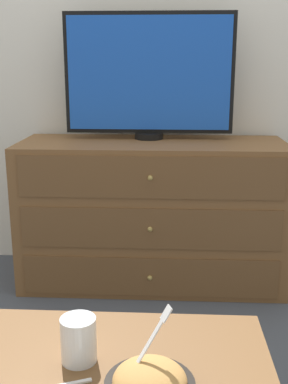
# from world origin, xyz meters

# --- Properties ---
(ground_plane) EXTENTS (12.00, 12.00, 0.00)m
(ground_plane) POSITION_xyz_m (0.00, 0.00, 0.00)
(ground_plane) COLOR #474C56
(wall_back) EXTENTS (12.00, 0.05, 2.60)m
(wall_back) POSITION_xyz_m (0.00, 0.03, 1.30)
(wall_back) COLOR white
(wall_back) RESTS_ON ground_plane
(dresser) EXTENTS (1.35, 0.52, 0.75)m
(dresser) POSITION_xyz_m (0.11, -0.28, 0.37)
(dresser) COLOR brown
(dresser) RESTS_ON ground_plane
(tv) EXTENTS (0.86, 0.15, 0.63)m
(tv) POSITION_xyz_m (0.09, -0.18, 1.07)
(tv) COLOR black
(tv) RESTS_ON dresser
(takeout_bowl) EXTENTS (0.20, 0.20, 0.20)m
(takeout_bowl) POSITION_xyz_m (0.16, -1.78, 0.46)
(takeout_bowl) COLOR black
(takeout_bowl) RESTS_ON coffee_table
(drink_cup) EXTENTS (0.09, 0.09, 0.11)m
(drink_cup) POSITION_xyz_m (-0.02, -1.66, 0.48)
(drink_cup) COLOR beige
(drink_cup) RESTS_ON coffee_table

